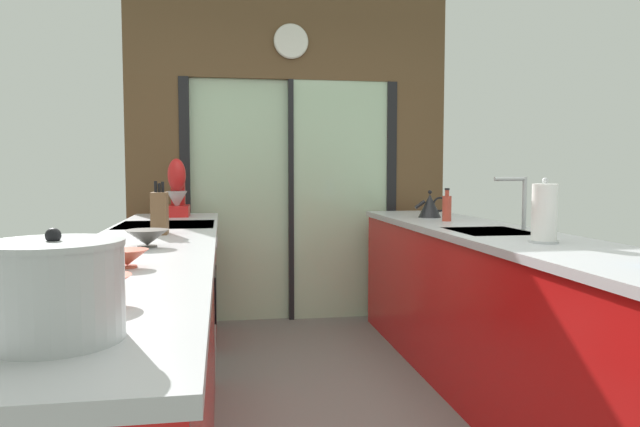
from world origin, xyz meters
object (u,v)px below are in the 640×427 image
kettle (430,205)px  soap_bottle_far (447,207)px  knife_block (160,213)px  mixing_bowl_far (147,238)px  stock_pot (55,291)px  paper_towel_roll (544,214)px  mixing_bowl_mid (127,258)px  oven_range (168,298)px  mixing_bowl_near (90,290)px  stand_mixer (177,194)px

kettle → soap_bottle_far: 0.32m
knife_block → kettle: bearing=24.9°
mixing_bowl_far → knife_block: (-0.00, 0.53, 0.07)m
stock_pot → paper_towel_roll: size_ratio=0.88×
kettle → paper_towel_roll: bearing=-90.1°
mixing_bowl_mid → paper_towel_roll: size_ratio=0.48×
stock_pot → paper_towel_roll: bearing=35.6°
oven_range → mixing_bowl_near: mixing_bowl_near is taller
mixing_bowl_near → mixing_bowl_mid: size_ratio=1.36×
stock_pot → mixing_bowl_mid: bearing=90.0°
oven_range → stand_mixer: (0.02, 0.66, 0.63)m
stock_pot → kettle: stock_pot is taller
mixing_bowl_far → stand_mixer: (0.00, 1.77, 0.12)m
mixing_bowl_mid → stand_mixer: 2.31m
oven_range → kettle: 1.90m
mixing_bowl_mid → soap_bottle_far: 2.38m
mixing_bowl_near → soap_bottle_far: (1.78, 2.15, 0.05)m
mixing_bowl_mid → mixing_bowl_far: size_ratio=0.78×
mixing_bowl_near → mixing_bowl_far: size_ratio=1.06×
mixing_bowl_near → stand_mixer: bearing=90.0°
soap_bottle_far → mixing_bowl_far: bearing=-149.7°
knife_block → soap_bottle_far: size_ratio=1.28×
mixing_bowl_mid → mixing_bowl_near: bearing=-90.0°
kettle → mixing_bowl_mid: bearing=-133.1°
stand_mixer → soap_bottle_far: bearing=-22.2°
mixing_bowl_mid → soap_bottle_far: (1.78, 1.58, 0.06)m
oven_range → soap_bottle_far: 1.88m
stand_mixer → paper_towel_roll: bearing=-46.9°
stock_pot → paper_towel_roll: paper_towel_roll is taller
kettle → mixing_bowl_far: bearing=-142.6°
kettle → soap_bottle_far: soap_bottle_far is taller
oven_range → soap_bottle_far: (1.80, -0.07, 0.56)m
mixing_bowl_mid → mixing_bowl_far: bearing=90.0°
stock_pot → mixing_bowl_far: bearing=90.0°
knife_block → kettle: (1.78, 0.83, -0.03)m
mixing_bowl_near → stand_mixer: (0.00, 2.88, 0.12)m
mixing_bowl_far → knife_block: size_ratio=0.67×
mixing_bowl_mid → paper_towel_roll: bearing=12.8°
stand_mixer → kettle: bearing=-12.8°
mixing_bowl_far → knife_block: bearing=90.0°
mixing_bowl_far → stand_mixer: stand_mixer is taller
mixing_bowl_near → stock_pot: (-0.00, -0.30, 0.06)m
oven_range → stock_pot: size_ratio=3.47×
knife_block → soap_bottle_far: bearing=15.8°
paper_towel_roll → mixing_bowl_near: bearing=-151.3°
knife_block → paper_towel_roll: size_ratio=0.93×
stand_mixer → kettle: stand_mixer is taller
soap_bottle_far → kettle: bearing=89.6°
mixing_bowl_mid → knife_block: bearing=90.0°
mixing_bowl_far → soap_bottle_far: (1.78, 1.04, 0.05)m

